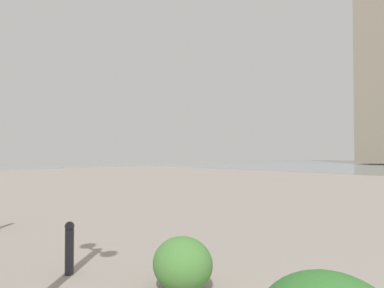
% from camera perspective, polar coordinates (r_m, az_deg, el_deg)
% --- Properties ---
extents(bollard_near, '(0.13, 0.13, 0.73)m').
position_cam_1_polar(bollard_near, '(5.32, -19.29, -15.47)').
color(bollard_near, '#232328').
rests_on(bollard_near, ground).
extents(shrub_low, '(0.77, 0.69, 0.65)m').
position_cam_1_polar(shrub_low, '(4.50, -1.54, -18.90)').
color(shrub_low, '#477F38').
rests_on(shrub_low, ground).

